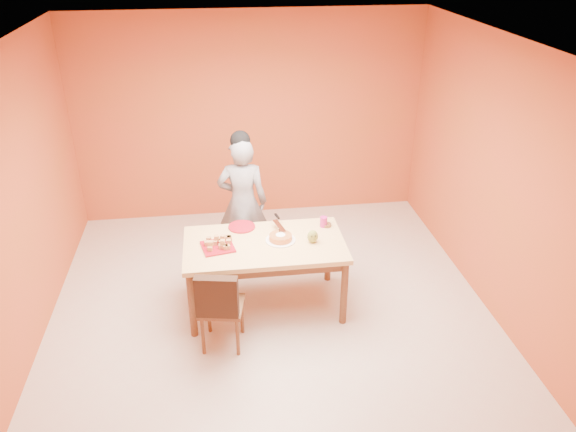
{
  "coord_description": "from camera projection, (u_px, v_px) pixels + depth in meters",
  "views": [
    {
      "loc": [
        -0.47,
        -4.54,
        3.57
      ],
      "look_at": [
        0.2,
        0.3,
        1.03
      ],
      "focal_mm": 35.0,
      "sensor_mm": 36.0,
      "label": 1
    }
  ],
  "objects": [
    {
      "name": "ceiling",
      "position": [
        269.0,
        48.0,
        4.45
      ],
      "size": [
        5.0,
        5.0,
        0.0
      ],
      "primitive_type": "plane",
      "rotation": [
        3.14,
        0.0,
        0.0
      ],
      "color": "white",
      "rests_on": "wall_back"
    },
    {
      "name": "wall_right",
      "position": [
        506.0,
        187.0,
        5.34
      ],
      "size": [
        0.0,
        5.0,
        5.0
      ],
      "primitive_type": "plane",
      "rotation": [
        1.57,
        0.0,
        -1.57
      ],
      "color": "#C44C2D",
      "rests_on": "floor"
    },
    {
      "name": "sponge_cake",
      "position": [
        281.0,
        237.0,
        5.6
      ],
      "size": [
        0.28,
        0.28,
        0.05
      ],
      "primitive_type": "cylinder",
      "rotation": [
        0.0,
        0.0,
        -0.24
      ],
      "color": "orange",
      "rests_on": "white_cake_plate"
    },
    {
      "name": "dining_chair",
      "position": [
        222.0,
        305.0,
        5.17
      ],
      "size": [
        0.47,
        0.53,
        0.87
      ],
      "rotation": [
        0.0,
        0.0,
        -0.19
      ],
      "color": "brown",
      "rests_on": "floor"
    },
    {
      "name": "red_dinner_plate",
      "position": [
        242.0,
        227.0,
        5.86
      ],
      "size": [
        0.34,
        0.34,
        0.02
      ],
      "primitive_type": "cylinder",
      "rotation": [
        0.0,
        0.0,
        0.23
      ],
      "color": "maroon",
      "rests_on": "dining_table"
    },
    {
      "name": "white_cake_plate",
      "position": [
        281.0,
        240.0,
        5.61
      ],
      "size": [
        0.38,
        0.38,
        0.01
      ],
      "primitive_type": "cylinder",
      "rotation": [
        0.0,
        0.0,
        -0.3
      ],
      "color": "white",
      "rests_on": "dining_table"
    },
    {
      "name": "pastry_pile",
      "position": [
        217.0,
        242.0,
        5.47
      ],
      "size": [
        0.27,
        0.27,
        0.09
      ],
      "primitive_type": null,
      "color": "tan",
      "rests_on": "pastry_platter"
    },
    {
      "name": "checker_tin",
      "position": [
        326.0,
        225.0,
        5.88
      ],
      "size": [
        0.12,
        0.12,
        0.03
      ],
      "primitive_type": "cylinder",
      "rotation": [
        0.0,
        0.0,
        -0.26
      ],
      "color": "#361D0E",
      "rests_on": "dining_table"
    },
    {
      "name": "cake_server",
      "position": [
        279.0,
        226.0,
        5.74
      ],
      "size": [
        0.12,
        0.29,
        0.01
      ],
      "primitive_type": "cube",
      "rotation": [
        0.0,
        0.0,
        0.24
      ],
      "color": "white",
      "rests_on": "sponge_cake"
    },
    {
      "name": "wall_back",
      "position": [
        250.0,
        118.0,
        7.27
      ],
      "size": [
        4.5,
        0.0,
        4.5
      ],
      "primitive_type": "plane",
      "rotation": [
        1.57,
        0.0,
        0.0
      ],
      "color": "#C44C2D",
      "rests_on": "floor"
    },
    {
      "name": "pastry_platter",
      "position": [
        218.0,
        247.0,
        5.49
      ],
      "size": [
        0.35,
        0.35,
        0.02
      ],
      "primitive_type": "cube",
      "rotation": [
        0.0,
        0.0,
        0.19
      ],
      "color": "maroon",
      "rests_on": "dining_table"
    },
    {
      "name": "egg_ornament",
      "position": [
        313.0,
        236.0,
        5.55
      ],
      "size": [
        0.12,
        0.11,
        0.14
      ],
      "primitive_type": "ellipsoid",
      "rotation": [
        0.0,
        0.0,
        -0.19
      ],
      "color": "olive",
      "rests_on": "dining_table"
    },
    {
      "name": "floor",
      "position": [
        273.0,
        321.0,
        5.69
      ],
      "size": [
        5.0,
        5.0,
        0.0
      ],
      "primitive_type": "plane",
      "color": "beige",
      "rests_on": "ground"
    },
    {
      "name": "dining_table",
      "position": [
        265.0,
        251.0,
        5.62
      ],
      "size": [
        1.6,
        0.9,
        0.76
      ],
      "color": "#EDBE7C",
      "rests_on": "floor"
    },
    {
      "name": "person",
      "position": [
        243.0,
        203.0,
        6.36
      ],
      "size": [
        0.6,
        0.43,
        1.54
      ],
      "primitive_type": "imported",
      "rotation": [
        0.0,
        0.0,
        3.02
      ],
      "color": "gray",
      "rests_on": "floor"
    },
    {
      "name": "magenta_glass",
      "position": [
        324.0,
        222.0,
        5.86
      ],
      "size": [
        0.09,
        0.09,
        0.11
      ],
      "primitive_type": "cylinder",
      "rotation": [
        0.0,
        0.0,
        0.21
      ],
      "color": "#B51B72",
      "rests_on": "dining_table"
    },
    {
      "name": "wall_left",
      "position": [
        10.0,
        217.0,
        4.8
      ],
      "size": [
        0.0,
        5.0,
        5.0
      ],
      "primitive_type": "plane",
      "rotation": [
        1.57,
        0.0,
        1.57
      ],
      "color": "#C44C2D",
      "rests_on": "floor"
    }
  ]
}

